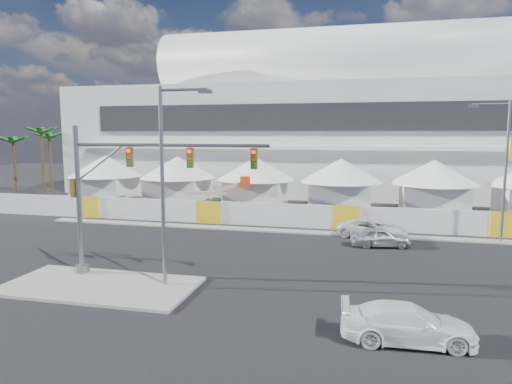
% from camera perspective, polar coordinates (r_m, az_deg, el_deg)
% --- Properties ---
extents(ground, '(160.00, 160.00, 0.00)m').
position_cam_1_polar(ground, '(25.87, -3.74, -10.68)').
color(ground, black).
rests_on(ground, ground).
extents(median_island, '(10.00, 5.00, 0.15)m').
position_cam_1_polar(median_island, '(25.68, -18.96, -11.04)').
color(median_island, gray).
rests_on(median_island, ground).
extents(stadium, '(80.00, 24.80, 21.98)m').
position_cam_1_polar(stadium, '(65.01, 14.78, 8.45)').
color(stadium, silver).
rests_on(stadium, ground).
extents(tent_row, '(53.40, 8.40, 5.40)m').
position_cam_1_polar(tent_row, '(48.21, 5.21, 1.60)').
color(tent_row, white).
rests_on(tent_row, ground).
extents(hoarding_fence, '(70.00, 0.25, 2.00)m').
position_cam_1_polar(hoarding_fence, '(38.65, 11.25, -3.19)').
color(hoarding_fence, white).
rests_on(hoarding_fence, ground).
extents(palm_cluster, '(10.60, 10.60, 8.55)m').
position_cam_1_polar(palm_cluster, '(66.85, -24.33, 5.80)').
color(palm_cluster, '#47331E').
rests_on(palm_cluster, ground).
extents(sedan_silver, '(2.38, 4.34, 1.40)m').
position_cam_1_polar(sedan_silver, '(33.58, 15.29, -5.44)').
color(sedan_silver, silver).
rests_on(sedan_silver, ground).
extents(pickup_curb, '(3.99, 5.72, 1.45)m').
position_cam_1_polar(pickup_curb, '(36.05, 14.39, -4.50)').
color(pickup_curb, silver).
rests_on(pickup_curb, ground).
extents(pickup_near, '(2.41, 5.21, 1.48)m').
position_cam_1_polar(pickup_near, '(19.18, 18.42, -15.33)').
color(pickup_near, white).
rests_on(pickup_near, ground).
extents(lot_car_c, '(2.73, 5.34, 1.48)m').
position_cam_1_polar(lot_car_c, '(47.93, -14.49, -1.55)').
color(lot_car_c, '#A6A6AA').
rests_on(lot_car_c, ground).
extents(traffic_mast, '(11.27, 0.80, 8.27)m').
position_cam_1_polar(traffic_mast, '(26.02, -17.28, -0.16)').
color(traffic_mast, gray).
rests_on(traffic_mast, median_island).
extents(streetlight_median, '(2.82, 0.28, 10.20)m').
position_cam_1_polar(streetlight_median, '(23.58, -11.06, 2.36)').
color(streetlight_median, slate).
rests_on(streetlight_median, median_island).
extents(streetlight_curb, '(3.04, 0.69, 10.28)m').
position_cam_1_polar(streetlight_curb, '(37.32, 28.45, 3.36)').
color(streetlight_curb, gray).
rests_on(streetlight_curb, ground).
extents(boom_lift, '(7.63, 2.43, 3.78)m').
position_cam_1_polar(boom_lift, '(45.21, -6.87, -1.54)').
color(boom_lift, '#F24716').
rests_on(boom_lift, ground).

